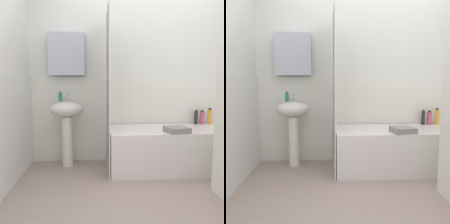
# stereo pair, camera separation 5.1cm
# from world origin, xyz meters

# --- Properties ---
(ground_plane) EXTENTS (4.80, 5.60, 0.04)m
(ground_plane) POSITION_xyz_m (0.00, 0.00, -0.02)
(ground_plane) COLOR #A18D7E
(wall_back_tiled) EXTENTS (3.60, 0.18, 2.40)m
(wall_back_tiled) POSITION_xyz_m (-0.06, 1.26, 1.14)
(wall_back_tiled) COLOR silver
(wall_back_tiled) RESTS_ON ground_plane
(wall_left_tiled) EXTENTS (0.07, 1.81, 2.40)m
(wall_left_tiled) POSITION_xyz_m (-1.57, 0.34, 1.12)
(wall_left_tiled) COLOR silver
(wall_left_tiled) RESTS_ON ground_plane
(sink) EXTENTS (0.44, 0.34, 0.87)m
(sink) POSITION_xyz_m (-1.03, 1.03, 0.64)
(sink) COLOR white
(sink) RESTS_ON ground_plane
(faucet) EXTENTS (0.03, 0.12, 0.12)m
(faucet) POSITION_xyz_m (-1.03, 1.11, 0.93)
(faucet) COLOR silver
(faucet) RESTS_ON sink
(soap_dispenser) EXTENTS (0.05, 0.05, 0.14)m
(soap_dispenser) POSITION_xyz_m (-1.11, 1.09, 0.93)
(soap_dispenser) COLOR #22814E
(soap_dispenser) RESTS_ON sink
(bathtub) EXTENTS (1.56, 0.73, 0.53)m
(bathtub) POSITION_xyz_m (0.31, 0.85, 0.26)
(bathtub) COLOR silver
(bathtub) RESTS_ON ground_plane
(shower_curtain) EXTENTS (0.01, 0.73, 2.00)m
(shower_curtain) POSITION_xyz_m (-0.49, 0.85, 1.00)
(shower_curtain) COLOR white
(shower_curtain) RESTS_ON ground_plane
(lotion_bottle) EXTENTS (0.06, 0.06, 0.23)m
(lotion_bottle) POSITION_xyz_m (0.98, 1.13, 0.64)
(lotion_bottle) COLOR gold
(lotion_bottle) RESTS_ON bathtub
(conditioner_bottle) EXTENTS (0.06, 0.06, 0.20)m
(conditioner_bottle) POSITION_xyz_m (0.88, 1.15, 0.62)
(conditioner_bottle) COLOR #C95473
(conditioner_bottle) RESTS_ON bathtub
(shampoo_bottle) EXTENTS (0.05, 0.05, 0.21)m
(shampoo_bottle) POSITION_xyz_m (0.79, 1.14, 0.63)
(shampoo_bottle) COLOR #282D27
(shampoo_bottle) RESTS_ON bathtub
(towel_folded) EXTENTS (0.29, 0.27, 0.07)m
(towel_folded) POSITION_xyz_m (0.32, 0.62, 0.56)
(towel_folded) COLOR gray
(towel_folded) RESTS_ON bathtub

